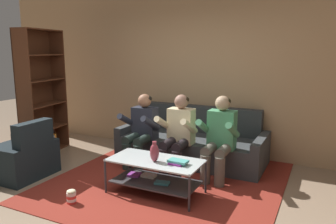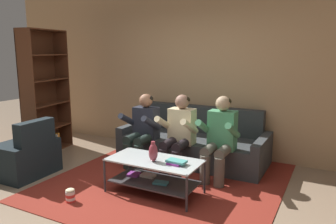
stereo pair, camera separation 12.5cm
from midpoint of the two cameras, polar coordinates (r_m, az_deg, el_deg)
ground at (r=4.01m, az=-7.85°, el=-15.87°), size 16.80×16.80×0.00m
back_partition at (r=5.77m, az=6.17°, el=7.29°), size 8.40×0.12×2.90m
couch at (r=5.42m, az=5.20°, el=-5.56°), size 2.35×0.97×0.86m
person_seated_left at (r=5.11m, az=-3.77°, el=-2.67°), size 0.50×0.58×1.12m
person_seated_middle at (r=4.82m, az=2.64°, el=-3.32°), size 0.50×0.58×1.15m
person_seated_right at (r=4.60m, az=9.77°, el=-4.03°), size 0.50×0.58×1.17m
coffee_table at (r=4.18m, az=-1.62°, el=-10.23°), size 1.17×0.57×0.44m
area_rug at (r=4.77m, az=1.59°, el=-11.23°), size 3.00×3.35×0.01m
vase at (r=4.03m, az=-1.69°, el=-6.99°), size 0.11×0.11×0.25m
book_stack at (r=3.96m, az=2.32°, el=-8.71°), size 0.24×0.16×0.05m
bookshelf at (r=6.13m, az=-20.34°, el=1.17°), size 0.45×0.97×2.14m
armchair at (r=5.24m, az=-23.62°, el=-7.13°), size 0.91×0.83×0.83m
popcorn_tub at (r=4.16m, az=-15.79°, el=-13.82°), size 0.11×0.11×0.18m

